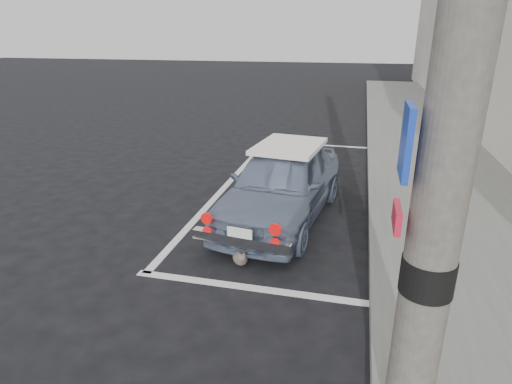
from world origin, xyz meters
TOP-DOWN VIEW (x-y plane):
  - ground at (0.00, 0.00)m, footprint 80.00×80.00m
  - sidewalk at (3.20, 2.00)m, footprint 2.80×40.00m
  - building_far at (6.35, 20.00)m, footprint 3.50×10.00m
  - pline_rear at (0.50, -0.50)m, footprint 3.00×0.12m
  - pline_front at (0.50, 6.50)m, footprint 3.00×0.12m
  - pline_side at (-0.90, 3.00)m, footprint 0.12×7.00m
  - retro_coupe at (0.42, 1.60)m, footprint 1.81×3.60m
  - cat at (0.18, 0.01)m, footprint 0.30×0.42m

SIDE VIEW (x-z plane):
  - ground at x=0.00m, z-range 0.00..0.00m
  - pline_rear at x=0.50m, z-range 0.00..0.01m
  - pline_front at x=0.50m, z-range 0.00..0.01m
  - pline_side at x=-0.90m, z-range 0.00..0.01m
  - sidewalk at x=3.20m, z-range 0.00..0.15m
  - cat at x=0.18m, z-range -0.01..0.23m
  - retro_coupe at x=0.42m, z-range 0.01..1.18m
  - building_far at x=6.35m, z-range 0.00..8.00m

